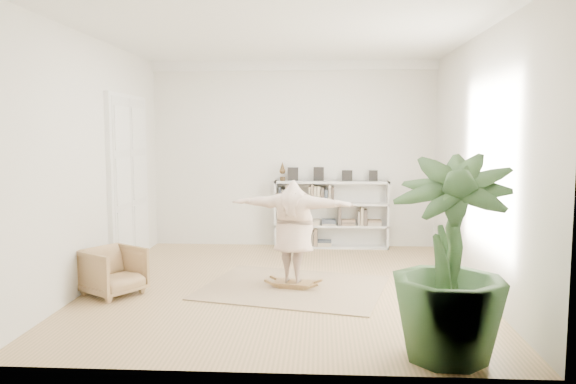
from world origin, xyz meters
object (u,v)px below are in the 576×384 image
Objects in this scene: rocker_board at (293,283)px; person at (294,228)px; armchair at (113,271)px; houseplant at (449,258)px; bookshelf at (331,215)px.

person reaches higher than rocker_board.
houseplant is (4.09, -1.95, 0.68)m from armchair.
rocker_board is at bearing -103.03° from person.
bookshelf is 3.04× the size of armchair.
armchair is at bearing -155.59° from rocker_board.
houseplant reaches higher than rocker_board.
armchair is at bearing -131.72° from bookshelf.
houseplant reaches higher than person.
bookshelf is 1.22× the size of person.
bookshelf reaches higher than person.
armchair is 0.40× the size of person.
houseplant is at bearing -42.47° from rocker_board.
person is at bearing -103.03° from rocker_board.
houseplant reaches higher than bookshelf.
person reaches higher than armchair.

